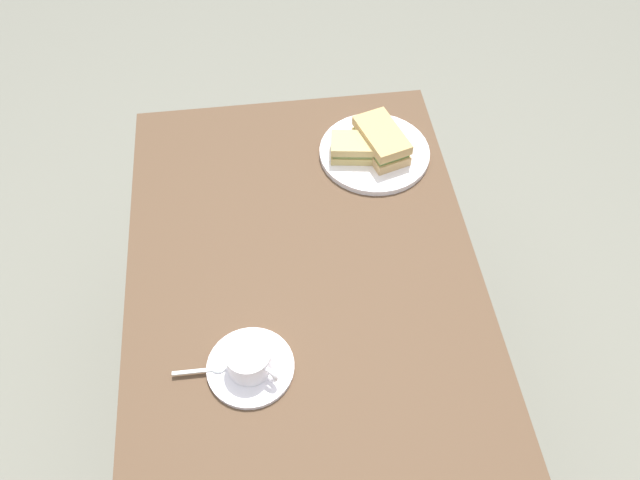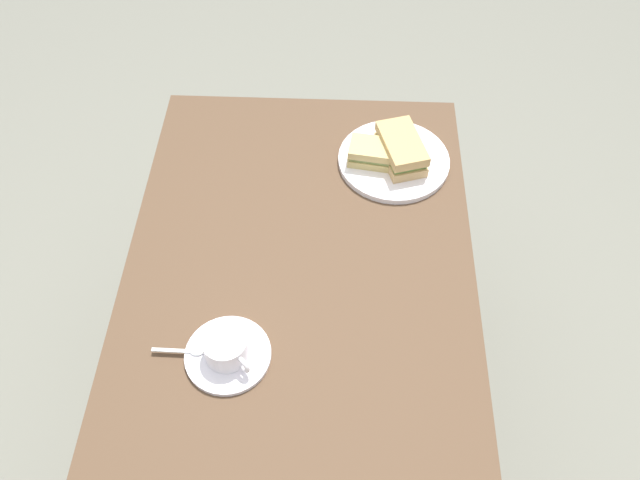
{
  "view_description": "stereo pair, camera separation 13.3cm",
  "coord_description": "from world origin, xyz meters",
  "px_view_note": "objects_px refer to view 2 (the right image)",
  "views": [
    {
      "loc": [
        0.7,
        -0.06,
        1.81
      ],
      "look_at": [
        -0.1,
        0.04,
        0.74
      ],
      "focal_mm": 36.16,
      "sensor_mm": 36.0,
      "label": 1
    },
    {
      "loc": [
        0.7,
        0.07,
        1.81
      ],
      "look_at": [
        -0.1,
        0.04,
        0.74
      ],
      "focal_mm": 36.16,
      "sensor_mm": 36.0,
      "label": 2
    }
  ],
  "objects_px": {
    "sandwich_back": "(374,153)",
    "coffee_saucer": "(228,355)",
    "dining_table": "(299,309)",
    "sandwich_front": "(401,149)",
    "sandwich_plate": "(394,160)",
    "spoon": "(187,351)",
    "coffee_cup": "(226,347)"
  },
  "relations": [
    {
      "from": "coffee_cup",
      "to": "spoon",
      "type": "distance_m",
      "value": 0.08
    },
    {
      "from": "coffee_cup",
      "to": "spoon",
      "type": "height_order",
      "value": "coffee_cup"
    },
    {
      "from": "coffee_cup",
      "to": "sandwich_front",
      "type": "bearing_deg",
      "value": 146.89
    },
    {
      "from": "dining_table",
      "to": "sandwich_back",
      "type": "height_order",
      "value": "sandwich_back"
    },
    {
      "from": "sandwich_front",
      "to": "sandwich_back",
      "type": "relative_size",
      "value": 1.36
    },
    {
      "from": "coffee_cup",
      "to": "sandwich_plate",
      "type": "bearing_deg",
      "value": 147.96
    },
    {
      "from": "dining_table",
      "to": "sandwich_front",
      "type": "height_order",
      "value": "sandwich_front"
    },
    {
      "from": "sandwich_plate",
      "to": "coffee_saucer",
      "type": "height_order",
      "value": "sandwich_plate"
    },
    {
      "from": "sandwich_front",
      "to": "coffee_saucer",
      "type": "xyz_separation_m",
      "value": [
        0.51,
        -0.34,
        -0.04
      ]
    },
    {
      "from": "sandwich_plate",
      "to": "dining_table",
      "type": "bearing_deg",
      "value": -29.84
    },
    {
      "from": "sandwich_back",
      "to": "coffee_saucer",
      "type": "xyz_separation_m",
      "value": [
        0.51,
        -0.27,
        -0.03
      ]
    },
    {
      "from": "sandwich_plate",
      "to": "spoon",
      "type": "xyz_separation_m",
      "value": [
        0.51,
        -0.4,
        0.01
      ]
    },
    {
      "from": "dining_table",
      "to": "sandwich_front",
      "type": "bearing_deg",
      "value": 148.53
    },
    {
      "from": "sandwich_front",
      "to": "sandwich_plate",
      "type": "bearing_deg",
      "value": -85.98
    },
    {
      "from": "dining_table",
      "to": "sandwich_plate",
      "type": "relative_size",
      "value": 4.38
    },
    {
      "from": "sandwich_plate",
      "to": "sandwich_front",
      "type": "xyz_separation_m",
      "value": [
        -0.0,
        0.01,
        0.04
      ]
    },
    {
      "from": "sandwich_plate",
      "to": "coffee_cup",
      "type": "distance_m",
      "value": 0.61
    },
    {
      "from": "sandwich_plate",
      "to": "spoon",
      "type": "bearing_deg",
      "value": -37.96
    },
    {
      "from": "coffee_saucer",
      "to": "spoon",
      "type": "bearing_deg",
      "value": -90.74
    },
    {
      "from": "sandwich_plate",
      "to": "coffee_cup",
      "type": "xyz_separation_m",
      "value": [
        0.51,
        -0.32,
        0.03
      ]
    },
    {
      "from": "sandwich_back",
      "to": "coffee_cup",
      "type": "height_order",
      "value": "coffee_cup"
    },
    {
      "from": "dining_table",
      "to": "spoon",
      "type": "bearing_deg",
      "value": -50.97
    },
    {
      "from": "coffee_saucer",
      "to": "sandwich_back",
      "type": "bearing_deg",
      "value": 151.47
    },
    {
      "from": "sandwich_back",
      "to": "spoon",
      "type": "relative_size",
      "value": 1.23
    },
    {
      "from": "sandwich_plate",
      "to": "sandwich_back",
      "type": "distance_m",
      "value": 0.06
    },
    {
      "from": "dining_table",
      "to": "sandwich_front",
      "type": "distance_m",
      "value": 0.43
    },
    {
      "from": "sandwich_front",
      "to": "coffee_cup",
      "type": "xyz_separation_m",
      "value": [
        0.52,
        -0.34,
        -0.0
      ]
    },
    {
      "from": "sandwich_back",
      "to": "coffee_saucer",
      "type": "relative_size",
      "value": 0.74
    },
    {
      "from": "sandwich_front",
      "to": "sandwich_back",
      "type": "xyz_separation_m",
      "value": [
        0.01,
        -0.06,
        -0.01
      ]
    },
    {
      "from": "sandwich_plate",
      "to": "spoon",
      "type": "distance_m",
      "value": 0.65
    },
    {
      "from": "sandwich_back",
      "to": "coffee_saucer",
      "type": "distance_m",
      "value": 0.58
    },
    {
      "from": "sandwich_front",
      "to": "sandwich_back",
      "type": "bearing_deg",
      "value": -81.64
    }
  ]
}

